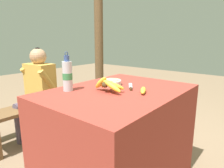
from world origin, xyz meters
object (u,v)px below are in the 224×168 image
water_bottle (67,75)px  wooden_bench (51,105)px  banana_bunch_ripe (108,84)px  seated_vendor (37,88)px  loose_banana_front (143,90)px  knife (131,87)px  banana_bunch_green (79,89)px  serving_bowl (111,82)px  support_post_far (99,41)px

water_bottle → wooden_bench: bearing=64.2°
banana_bunch_ripe → seated_vendor: seated_vendor is taller
banana_bunch_ripe → wooden_bench: (0.30, 1.20, -0.50)m
wooden_bench → loose_banana_front: bearing=-96.3°
water_bottle → banana_bunch_ripe: bearing=-57.1°
knife → water_bottle: bearing=102.3°
banana_bunch_green → serving_bowl: bearing=-118.1°
serving_bowl → banana_bunch_ripe: bearing=-146.3°
banana_bunch_ripe → seated_vendor: 1.19m
banana_bunch_ripe → wooden_bench: banana_bunch_ripe is taller
knife → serving_bowl: bearing=53.3°
seated_vendor → banana_bunch_green: seated_vendor is taller
loose_banana_front → banana_bunch_ripe: bearing=123.6°
seated_vendor → banana_bunch_ripe: bearing=79.1°
knife → banana_bunch_green: size_ratio=0.79×
knife → banana_bunch_ripe: bearing=124.2°
banana_bunch_ripe → water_bottle: size_ratio=0.95×
banana_bunch_ripe → banana_bunch_green: (0.77, 1.21, -0.38)m
serving_bowl → loose_banana_front: serving_bowl is taller
banana_bunch_ripe → support_post_far: bearing=44.6°
knife → support_post_far: 2.09m
serving_bowl → seated_vendor: 1.06m
banana_bunch_ripe → knife: 0.21m
water_bottle → seated_vendor: (0.27, 0.92, -0.29)m
water_bottle → banana_bunch_green: water_bottle is taller
banana_bunch_ripe → banana_bunch_green: banana_bunch_ripe is taller
loose_banana_front → support_post_far: bearing=51.0°
knife → banana_bunch_green: bearing=30.3°
serving_bowl → water_bottle: 0.39m
knife → wooden_bench: 1.36m
knife → loose_banana_front: bearing=-144.5°
loose_banana_front → banana_bunch_green: 1.59m
banana_bunch_ripe → knife: (0.19, -0.07, -0.05)m
support_post_far → loose_banana_front: bearing=-129.0°
serving_bowl → seated_vendor: (-0.08, 1.04, -0.20)m
serving_bowl → knife: size_ratio=0.89×
water_bottle → banana_bunch_green: size_ratio=1.19×
serving_bowl → water_bottle: (-0.36, 0.12, 0.09)m
banana_bunch_ripe → knife: banana_bunch_ripe is taller
banana_bunch_green → water_bottle: bearing=-134.2°
water_bottle → banana_bunch_green: bearing=45.8°
banana_bunch_ripe → serving_bowl: size_ratio=1.59×
seated_vendor → banana_bunch_green: 0.68m
serving_bowl → water_bottle: water_bottle is taller
serving_bowl → wooden_bench: bearing=84.5°
wooden_bench → banana_bunch_green: bearing=0.7°
water_bottle → knife: bearing=-42.5°
wooden_bench → seated_vendor: size_ratio=1.48×
serving_bowl → support_post_far: support_post_far is taller
support_post_far → water_bottle: bearing=-143.5°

